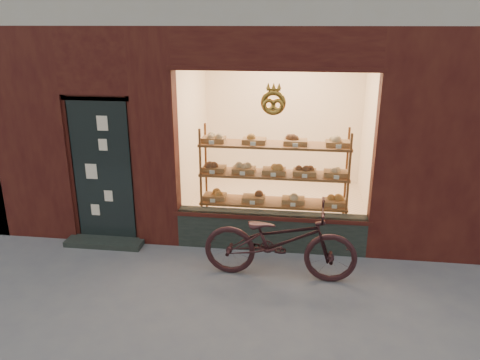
# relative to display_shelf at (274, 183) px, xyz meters

# --- Properties ---
(ground) EXTENTS (90.00, 90.00, 0.00)m
(ground) POSITION_rel_display_shelf_xyz_m (-0.45, -2.55, -0.87)
(ground) COLOR #57565F
(display_shelf) EXTENTS (2.20, 0.45, 1.70)m
(display_shelf) POSITION_rel_display_shelf_xyz_m (0.00, 0.00, 0.00)
(display_shelf) COLOR brown
(display_shelf) RESTS_ON ground
(bicycle) EXTENTS (1.97, 0.75, 1.03)m
(bicycle) POSITION_rel_display_shelf_xyz_m (0.16, -1.22, -0.35)
(bicycle) COLOR black
(bicycle) RESTS_ON ground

